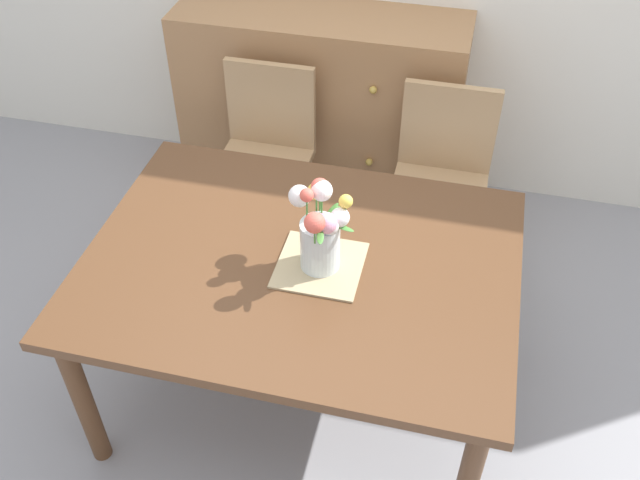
{
  "coord_description": "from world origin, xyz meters",
  "views": [
    {
      "loc": [
        0.48,
        -1.7,
        2.42
      ],
      "look_at": [
        0.07,
        -0.01,
        0.85
      ],
      "focal_mm": 39.62,
      "sensor_mm": 36.0,
      "label": 1
    }
  ],
  "objects_px": {
    "chair_right": "(441,172)",
    "dining_table": "(301,276)",
    "flower_vase": "(320,228)",
    "chair_left": "(266,148)",
    "dresser": "(321,108)"
  },
  "relations": [
    {
      "from": "dining_table",
      "to": "flower_vase",
      "type": "distance_m",
      "value": 0.26
    },
    {
      "from": "dining_table",
      "to": "chair_right",
      "type": "xyz_separation_m",
      "value": [
        0.41,
        0.9,
        -0.13
      ]
    },
    {
      "from": "dining_table",
      "to": "chair_left",
      "type": "relative_size",
      "value": 1.67
    },
    {
      "from": "dresser",
      "to": "flower_vase",
      "type": "xyz_separation_m",
      "value": [
        0.32,
        -1.34,
        0.39
      ]
    },
    {
      "from": "dining_table",
      "to": "chair_left",
      "type": "distance_m",
      "value": 1.0
    },
    {
      "from": "chair_right",
      "to": "dresser",
      "type": "bearing_deg",
      "value": -32.84
    },
    {
      "from": "chair_right",
      "to": "dining_table",
      "type": "bearing_deg",
      "value": 65.54
    },
    {
      "from": "dresser",
      "to": "flower_vase",
      "type": "bearing_deg",
      "value": -76.51
    },
    {
      "from": "chair_left",
      "to": "chair_right",
      "type": "bearing_deg",
      "value": -180.0
    },
    {
      "from": "dining_table",
      "to": "dresser",
      "type": "xyz_separation_m",
      "value": [
        -0.25,
        1.33,
        -0.15
      ]
    },
    {
      "from": "dining_table",
      "to": "flower_vase",
      "type": "xyz_separation_m",
      "value": [
        0.07,
        -0.01,
        0.25
      ]
    },
    {
      "from": "dining_table",
      "to": "dresser",
      "type": "relative_size",
      "value": 1.07
    },
    {
      "from": "chair_right",
      "to": "chair_left",
      "type": "bearing_deg",
      "value": 0.0
    },
    {
      "from": "dining_table",
      "to": "chair_left",
      "type": "xyz_separation_m",
      "value": [
        -0.41,
        0.9,
        -0.13
      ]
    },
    {
      "from": "chair_left",
      "to": "flower_vase",
      "type": "distance_m",
      "value": 1.1
    }
  ]
}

